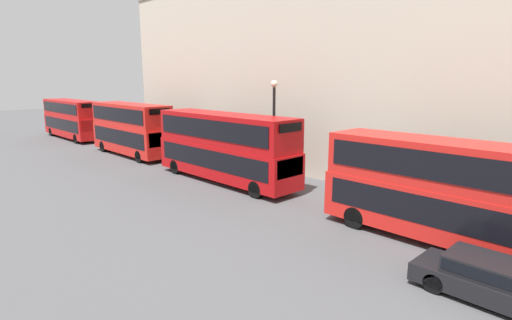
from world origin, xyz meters
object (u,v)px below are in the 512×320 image
(bus_third_in_queue, at_px, (131,127))
(bus_trailing, at_px, (72,118))
(car_dark_sedan, at_px, (493,279))
(bus_leading, at_px, (456,190))
(bus_second_in_queue, at_px, (224,145))

(bus_third_in_queue, distance_m, bus_trailing, 13.96)
(car_dark_sedan, bearing_deg, bus_third_in_queue, 83.46)
(bus_leading, distance_m, bus_second_in_queue, 14.40)
(bus_leading, relative_size, bus_second_in_queue, 0.95)
(bus_second_in_queue, bearing_deg, bus_leading, -90.00)
(bus_leading, distance_m, bus_trailing, 41.19)
(bus_second_in_queue, relative_size, car_dark_sedan, 2.49)
(bus_second_in_queue, height_order, bus_trailing, bus_second_in_queue)
(bus_leading, height_order, bus_trailing, bus_trailing)
(bus_trailing, bearing_deg, bus_leading, -90.00)
(bus_third_in_queue, xyz_separation_m, car_dark_sedan, (-3.40, -29.66, -1.80))
(bus_leading, distance_m, bus_third_in_queue, 27.23)
(bus_leading, xyz_separation_m, car_dark_sedan, (-3.40, -2.43, -1.65))
(bus_leading, height_order, bus_third_in_queue, bus_third_in_queue)
(bus_third_in_queue, height_order, car_dark_sedan, bus_third_in_queue)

